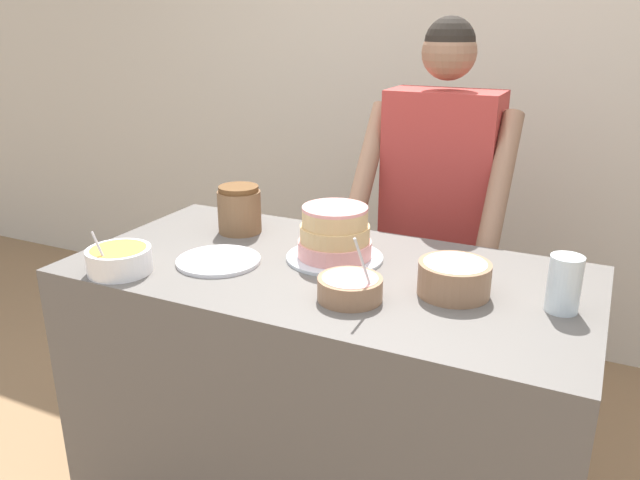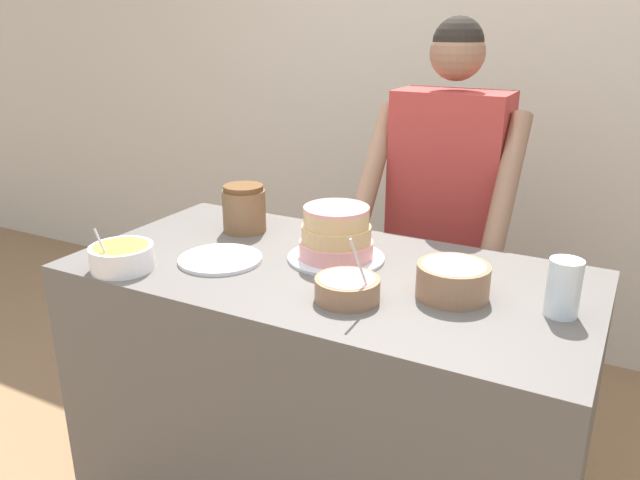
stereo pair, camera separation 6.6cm
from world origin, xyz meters
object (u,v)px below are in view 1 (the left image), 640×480
cake (335,236)px  stoneware_jar (239,209)px  ceramic_plate (219,261)px  drinking_glass (564,284)px  frosting_bowl_white (454,277)px  frosting_bowl_orange (119,259)px  frosting_bowl_pink (350,287)px  person_baker (439,198)px

cake → stoneware_jar: 0.41m
ceramic_plate → stoneware_jar: (-0.10, 0.27, 0.07)m
cake → ceramic_plate: (-0.30, -0.18, -0.07)m
cake → drinking_glass: cake is taller
frosting_bowl_white → frosting_bowl_orange: (-0.90, -0.27, -0.01)m
ceramic_plate → stoneware_jar: stoneware_jar is taller
frosting_bowl_orange → frosting_bowl_pink: (0.67, 0.12, -0.01)m
cake → drinking_glass: (0.66, -0.08, -0.00)m
frosting_bowl_pink → drinking_glass: (0.50, 0.17, 0.04)m
person_baker → frosting_bowl_pink: 0.91m
cake → drinking_glass: 0.66m
stoneware_jar → person_baker: bearing=46.6°
person_baker → frosting_bowl_white: person_baker is taller
frosting_bowl_orange → ceramic_plate: frosting_bowl_orange is taller
person_baker → ceramic_plate: (-0.44, -0.84, -0.04)m
frosting_bowl_orange → frosting_bowl_white: bearing=16.5°
frosting_bowl_orange → ceramic_plate: size_ratio=0.73×
person_baker → frosting_bowl_orange: bearing=-122.4°
ceramic_plate → stoneware_jar: 0.30m
frosting_bowl_pink → stoneware_jar: bearing=148.5°
person_baker → ceramic_plate: size_ratio=6.48×
cake → frosting_bowl_orange: bearing=-144.7°
person_baker → cake: person_baker is taller
person_baker → drinking_glass: 0.90m
frosting_bowl_pink → drinking_glass: bearing=18.4°
frosting_bowl_white → frosting_bowl_pink: (-0.23, -0.15, -0.01)m
frosting_bowl_white → frosting_bowl_orange: bearing=-163.5°
stoneware_jar → cake: bearing=-13.4°
cake → frosting_bowl_pink: size_ratio=1.52×
stoneware_jar → frosting_bowl_pink: bearing=-31.5°
frosting_bowl_white → frosting_bowl_pink: 0.28m
frosting_bowl_pink → ceramic_plate: bearing=171.7°
person_baker → ceramic_plate: person_baker is taller
frosting_bowl_pink → ceramic_plate: (-0.46, 0.07, -0.03)m
frosting_bowl_pink → drinking_glass: frosting_bowl_pink is taller
frosting_bowl_white → ceramic_plate: bearing=-173.2°
frosting_bowl_pink → stoneware_jar: frosting_bowl_pink is taller
frosting_bowl_pink → frosting_bowl_orange: bearing=-170.0°
frosting_bowl_white → frosting_bowl_pink: frosting_bowl_pink is taller
cake → drinking_glass: size_ratio=2.03×
drinking_glass → ceramic_plate: drinking_glass is taller
person_baker → frosting_bowl_white: (0.25, -0.76, 0.01)m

